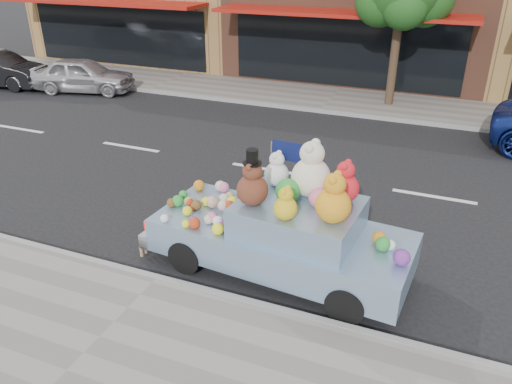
% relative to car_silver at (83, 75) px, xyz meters
% --- Properties ---
extents(ground, '(120.00, 120.00, 0.00)m').
position_rel_car_silver_xyz_m(ground, '(8.93, -4.18, -0.63)').
color(ground, black).
rests_on(ground, ground).
extents(near_sidewalk, '(60.00, 3.00, 0.12)m').
position_rel_car_silver_xyz_m(near_sidewalk, '(8.93, -10.68, -0.57)').
color(near_sidewalk, gray).
rests_on(near_sidewalk, ground).
extents(far_sidewalk, '(60.00, 3.00, 0.12)m').
position_rel_car_silver_xyz_m(far_sidewalk, '(8.93, 2.32, -0.57)').
color(far_sidewalk, gray).
rests_on(far_sidewalk, ground).
extents(near_kerb, '(60.00, 0.12, 0.13)m').
position_rel_car_silver_xyz_m(near_kerb, '(8.93, -9.18, -0.57)').
color(near_kerb, gray).
rests_on(near_kerb, ground).
extents(far_kerb, '(60.00, 0.12, 0.13)m').
position_rel_car_silver_xyz_m(far_kerb, '(8.93, 0.82, -0.57)').
color(far_kerb, gray).
rests_on(far_kerb, ground).
extents(car_silver, '(3.98, 2.36, 1.27)m').
position_rel_car_silver_xyz_m(car_silver, '(0.00, 0.00, 0.00)').
color(car_silver, silver).
rests_on(car_silver, ground).
extents(art_car, '(4.61, 2.09, 2.29)m').
position_rel_car_silver_xyz_m(art_car, '(10.72, -8.04, 0.18)').
color(art_car, black).
rests_on(art_car, ground).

